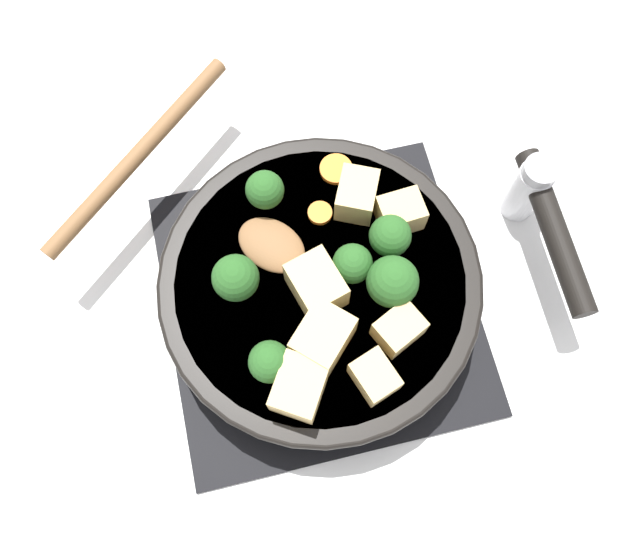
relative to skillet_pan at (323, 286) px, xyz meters
name	(u,v)px	position (x,y,z in m)	size (l,w,h in m)	color
ground_plane	(320,303)	(0.00, 0.00, -0.05)	(2.40, 2.40, 0.00)	white
front_burner_grate	(320,299)	(0.00, 0.00, -0.04)	(0.31, 0.31, 0.03)	black
skillet_pan	(323,286)	(0.00, 0.00, 0.00)	(0.40, 0.30, 0.05)	black
wooden_spoon	(191,191)	(-0.10, 0.11, 0.03)	(0.25, 0.25, 0.02)	brown
tofu_cube_center_large	(399,329)	(0.05, -0.06, 0.04)	(0.04, 0.03, 0.03)	#DBB770
tofu_cube_near_handle	(375,377)	(0.02, -0.10, 0.04)	(0.04, 0.03, 0.03)	#DBB770
tofu_cube_east_chunk	(357,195)	(0.05, 0.07, 0.04)	(0.04, 0.03, 0.03)	#DBB770
tofu_cube_west_chunk	(316,285)	(-0.01, -0.01, 0.04)	(0.05, 0.04, 0.04)	#DBB770
tofu_cube_back_piece	(299,387)	(-0.04, -0.09, 0.04)	(0.05, 0.04, 0.04)	#DBB770
tofu_cube_front_piece	(323,337)	(-0.01, -0.06, 0.04)	(0.05, 0.04, 0.04)	#DBB770
tofu_cube_mid_small	(400,213)	(0.08, 0.04, 0.04)	(0.04, 0.03, 0.03)	#DBB770
broccoli_floret_near_spoon	(236,278)	(-0.08, 0.01, 0.05)	(0.04, 0.04, 0.05)	#709956
broccoli_floret_center_top	(390,236)	(0.07, 0.02, 0.05)	(0.04, 0.04, 0.05)	#709956
broccoli_floret_east_rim	(265,190)	(-0.03, 0.09, 0.05)	(0.04, 0.04, 0.04)	#709956
broccoli_floret_west_rim	(354,268)	(0.03, 0.00, 0.05)	(0.04, 0.04, 0.04)	#709956
broccoli_floret_north_edge	(392,282)	(0.06, -0.03, 0.05)	(0.05, 0.05, 0.05)	#709956
broccoli_floret_south_cluster	(270,362)	(-0.06, -0.07, 0.05)	(0.04, 0.04, 0.04)	#709956
carrot_slice_orange_thin	(336,169)	(0.04, 0.11, 0.02)	(0.03, 0.03, 0.01)	orange
carrot_slice_near_center	(320,213)	(0.01, 0.06, 0.02)	(0.02, 0.02, 0.01)	orange
salt_shaker	(528,189)	(0.23, 0.06, -0.01)	(0.04, 0.04, 0.09)	white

